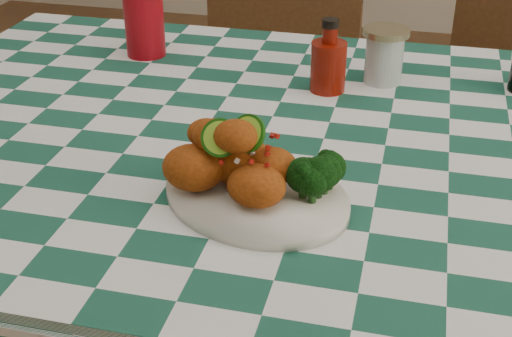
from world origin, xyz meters
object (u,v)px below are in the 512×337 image
(dining_table, at_px, (314,318))
(fried_chicken_pile, at_px, (238,155))
(plate, at_px, (256,196))
(mason_jar, at_px, (384,56))
(ketchup_bottle, at_px, (329,56))
(wooden_chair_right, at_px, (495,124))
(wooden_chair_left, at_px, (267,97))
(red_tumbler, at_px, (144,22))

(dining_table, distance_m, fried_chicken_pile, 0.52)
(plate, relative_size, mason_jar, 2.61)
(ketchup_bottle, bearing_deg, fried_chicken_pile, -98.40)
(wooden_chair_right, bearing_deg, mason_jar, -96.94)
(mason_jar, distance_m, wooden_chair_right, 0.66)
(wooden_chair_right, bearing_deg, plate, -89.97)
(mason_jar, relative_size, wooden_chair_right, 0.11)
(ketchup_bottle, distance_m, wooden_chair_left, 0.70)
(ketchup_bottle, bearing_deg, plate, -95.05)
(red_tumbler, bearing_deg, dining_table, -35.04)
(plate, height_order, fried_chicken_pile, fried_chicken_pile)
(red_tumbler, bearing_deg, ketchup_bottle, -13.79)
(ketchup_bottle, height_order, wooden_chair_left, wooden_chair_left)
(red_tumbler, height_order, ketchup_bottle, red_tumbler)
(dining_table, xyz_separation_m, ketchup_bottle, (-0.03, 0.21, 0.46))
(fried_chicken_pile, relative_size, mason_jar, 1.57)
(plate, xyz_separation_m, ketchup_bottle, (0.04, 0.43, 0.06))
(ketchup_bottle, relative_size, wooden_chair_left, 0.14)
(ketchup_bottle, bearing_deg, wooden_chair_left, 113.67)
(wooden_chair_left, bearing_deg, red_tumbler, -109.49)
(fried_chicken_pile, distance_m, mason_jar, 0.52)
(fried_chicken_pile, bearing_deg, red_tumbler, 123.39)
(plate, height_order, mason_jar, mason_jar)
(ketchup_bottle, bearing_deg, dining_table, -82.75)
(wooden_chair_right, bearing_deg, wooden_chair_left, -156.90)
(wooden_chair_left, bearing_deg, wooden_chair_right, 0.16)
(plate, xyz_separation_m, mason_jar, (0.14, 0.49, 0.05))
(red_tumbler, distance_m, wooden_chair_right, 0.99)
(plate, xyz_separation_m, wooden_chair_right, (0.42, 0.98, -0.30))
(plate, relative_size, wooden_chair_right, 0.29)
(plate, relative_size, fried_chicken_pile, 1.66)
(fried_chicken_pile, height_order, ketchup_bottle, ketchup_bottle)
(dining_table, bearing_deg, fried_chicken_pile, -111.96)
(wooden_chair_right, bearing_deg, red_tumbler, -126.86)
(ketchup_bottle, xyz_separation_m, wooden_chair_left, (-0.24, 0.56, -0.35))
(wooden_chair_left, bearing_deg, ketchup_bottle, -66.01)
(dining_table, distance_m, mason_jar, 0.53)
(mason_jar, bearing_deg, ketchup_bottle, -145.86)
(dining_table, xyz_separation_m, mason_jar, (0.07, 0.27, 0.45))
(dining_table, xyz_separation_m, wooden_chair_right, (0.36, 0.76, 0.10))
(fried_chicken_pile, xyz_separation_m, mason_jar, (0.16, 0.49, -0.02))
(red_tumbler, relative_size, wooden_chair_right, 0.15)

